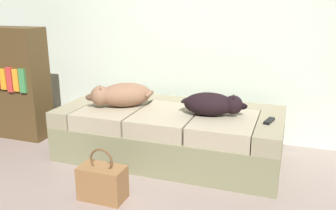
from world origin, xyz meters
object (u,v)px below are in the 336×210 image
object	(u,v)px
couch	(170,133)
dog_dark	(213,104)
dog_tan	(121,95)
handbag	(102,182)
bookshelf	(19,83)
tv_remote	(269,121)

from	to	relation	value
couch	dog_dark	bearing A→B (deg)	-7.19
couch	dog_dark	xyz separation A→B (m)	(0.39, -0.05, 0.32)
dog_tan	handbag	xyz separation A→B (m)	(0.22, -0.77, -0.42)
dog_dark	handbag	bearing A→B (deg)	-126.98
dog_tan	couch	bearing A→B (deg)	8.84
dog_tan	handbag	size ratio (longest dim) A/B	1.49
dog_dark	bookshelf	xyz separation A→B (m)	(-1.98, 0.04, 0.02)
couch	handbag	distance (m)	0.87
dog_dark	bookshelf	world-z (taller)	bookshelf
dog_tan	bookshelf	world-z (taller)	bookshelf
couch	tv_remote	world-z (taller)	tv_remote
bookshelf	couch	bearing A→B (deg)	0.42
couch	bookshelf	world-z (taller)	bookshelf
couch	handbag	bearing A→B (deg)	-103.88
tv_remote	dog_tan	bearing A→B (deg)	-167.16
dog_tan	handbag	world-z (taller)	dog_tan
couch	dog_tan	world-z (taller)	dog_tan
couch	bookshelf	bearing A→B (deg)	-179.58
dog_tan	dog_dark	size ratio (longest dim) A/B	1.03
tv_remote	bookshelf	bearing A→B (deg)	-168.21
bookshelf	dog_tan	bearing A→B (deg)	-2.73
bookshelf	handbag	bearing A→B (deg)	-30.78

